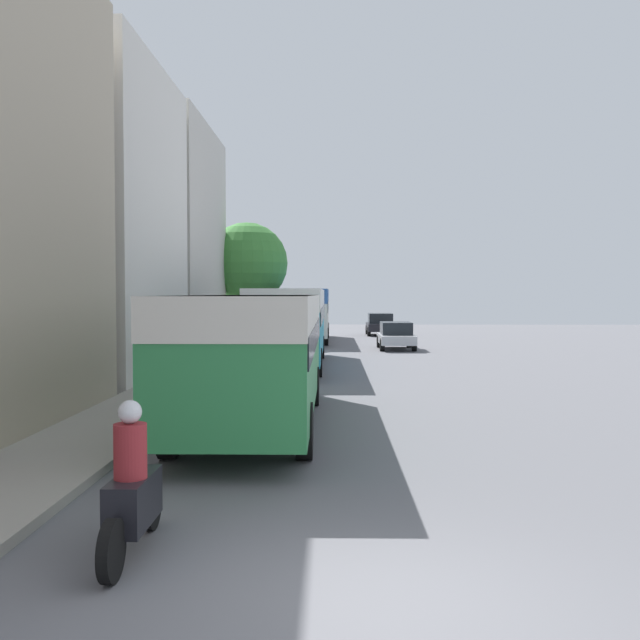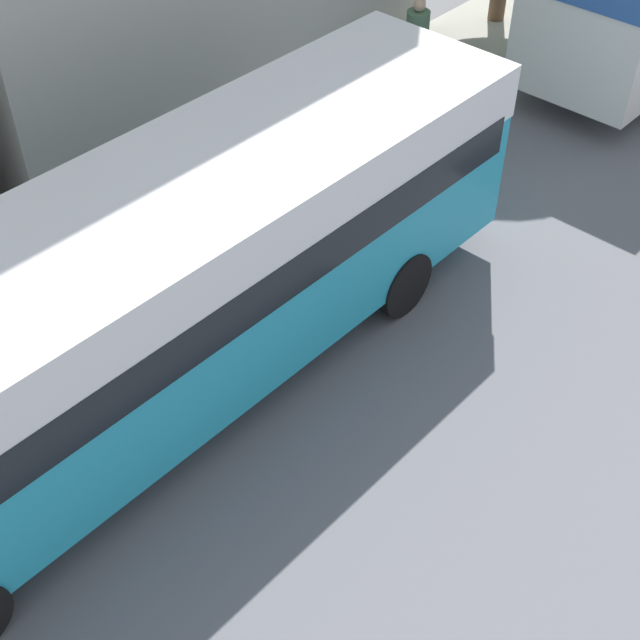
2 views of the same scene
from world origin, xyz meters
name	(u,v)px [view 1 (image 1 of 2)]	position (x,y,z in m)	size (l,w,h in m)	color
ground_plane	(373,605)	(0.00, 0.00, 0.00)	(120.00, 120.00, 0.00)	slate
building_far_terrace	(67,222)	(-9.44, 17.76, 5.32)	(6.47, 8.69, 10.65)	silver
building_end_row	(140,241)	(-9.57, 27.58, 5.42)	(6.74, 9.94, 10.84)	beige
bus_lead	(255,341)	(-2.05, 8.79, 1.86)	(2.66, 9.70, 2.85)	#2D8447
bus_following	(290,316)	(-2.02, 21.56, 1.99)	(2.60, 11.33, 3.05)	teal
bus_third_in_line	(307,308)	(-1.86, 36.46, 2.04)	(2.57, 11.22, 3.15)	silver
motorcycle_behind_lead	(132,493)	(-2.59, 1.24, 0.68)	(0.38, 2.24, 1.73)	black
car_crossing	(380,324)	(2.97, 42.83, 0.79)	(1.91, 3.82, 1.52)	black
car_far_curb	(396,335)	(2.93, 30.34, 0.74)	(1.82, 3.95, 1.41)	#B7B7BC
pedestrian_near_curb	(250,329)	(-4.63, 30.15, 1.04)	(0.44, 0.44, 1.77)	#232838
street_tree	(247,264)	(-5.21, 33.85, 4.59)	(4.63, 4.63, 6.77)	brown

